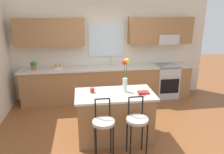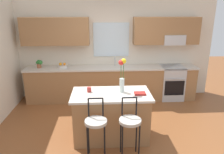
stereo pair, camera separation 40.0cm
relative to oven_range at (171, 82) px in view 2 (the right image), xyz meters
The scene contains 13 objects.
ground_plane 2.39m from the oven_range, 134.38° to the right, with size 14.00×14.00×0.00m, color brown.
back_wall_assembly 1.94m from the oven_range, 169.10° to the left, with size 5.60×0.50×2.70m.
counter_run 1.64m from the oven_range, behind, with size 4.56×0.64×0.92m.
sink_faucet 1.66m from the oven_range, behind, with size 0.02×0.13×0.23m.
oven_range is the anchor object (origin of this frame).
kitchen_island 2.56m from the oven_range, 133.26° to the right, with size 1.45×0.79×0.92m.
bar_stool_near 3.20m from the oven_range, 129.41° to the right, with size 0.36×0.36×1.04m.
bar_stool_middle 2.88m from the oven_range, 120.92° to the right, with size 0.36×0.36×1.04m.
flower_vase 2.51m from the oven_range, 130.71° to the right, with size 0.14×0.10×0.64m.
mug_ceramic 2.84m from the oven_range, 140.65° to the right, with size 0.08×0.08×0.09m, color #A52D28.
cookbook 2.35m from the oven_range, 122.45° to the right, with size 0.20×0.15×0.03m, color maroon.
fruit_bowl_oranges 2.98m from the oven_range, behind, with size 0.24×0.24×0.13m.
potted_plant_small 3.58m from the oven_range, behind, with size 0.18×0.12×0.22m.
Camera 2 is at (-0.30, -3.88, 2.41)m, focal length 34.76 mm.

